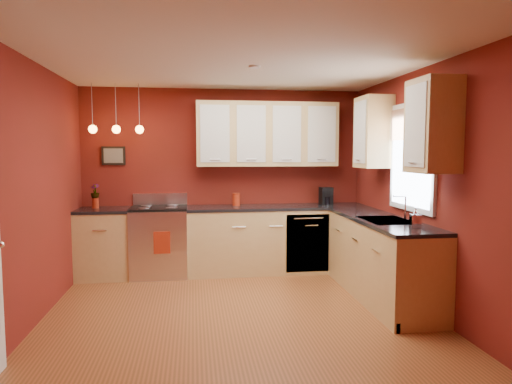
{
  "coord_description": "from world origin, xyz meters",
  "views": [
    {
      "loc": [
        -0.45,
        -4.52,
        1.7
      ],
      "look_at": [
        0.31,
        1.0,
        1.21
      ],
      "focal_mm": 32.0,
      "sensor_mm": 36.0,
      "label": 1
    }
  ],
  "objects": [
    {
      "name": "floor",
      "position": [
        0.0,
        0.0,
        0.0
      ],
      "size": [
        4.2,
        4.2,
        0.0
      ],
      "primitive_type": "plane",
      "color": "#99512C",
      "rests_on": "ground"
    },
    {
      "name": "ceiling",
      "position": [
        0.0,
        0.0,
        2.6
      ],
      "size": [
        4.0,
        4.2,
        0.02
      ],
      "primitive_type": "cube",
      "color": "silver",
      "rests_on": "wall_back"
    },
    {
      "name": "wall_back",
      "position": [
        0.0,
        2.1,
        1.3
      ],
      "size": [
        4.0,
        0.02,
        2.6
      ],
      "primitive_type": "cube",
      "color": "maroon",
      "rests_on": "floor"
    },
    {
      "name": "wall_front",
      "position": [
        0.0,
        -2.1,
        1.3
      ],
      "size": [
        4.0,
        0.02,
        2.6
      ],
      "primitive_type": "cube",
      "color": "maroon",
      "rests_on": "floor"
    },
    {
      "name": "wall_left",
      "position": [
        -2.0,
        0.0,
        1.3
      ],
      "size": [
        0.02,
        4.2,
        2.6
      ],
      "primitive_type": "cube",
      "color": "maroon",
      "rests_on": "floor"
    },
    {
      "name": "wall_right",
      "position": [
        2.0,
        0.0,
        1.3
      ],
      "size": [
        0.02,
        4.2,
        2.6
      ],
      "primitive_type": "cube",
      "color": "maroon",
      "rests_on": "floor"
    },
    {
      "name": "base_cabinets_back_left",
      "position": [
        -1.65,
        1.8,
        0.45
      ],
      "size": [
        0.7,
        0.6,
        0.9
      ],
      "primitive_type": "cube",
      "color": "tan",
      "rests_on": "floor"
    },
    {
      "name": "base_cabinets_back_right",
      "position": [
        0.73,
        1.8,
        0.45
      ],
      "size": [
        2.54,
        0.6,
        0.9
      ],
      "primitive_type": "cube",
      "color": "tan",
      "rests_on": "floor"
    },
    {
      "name": "base_cabinets_right",
      "position": [
        1.7,
        0.45,
        0.45
      ],
      "size": [
        0.6,
        2.1,
        0.9
      ],
      "primitive_type": "cube",
      "color": "tan",
      "rests_on": "floor"
    },
    {
      "name": "counter_back_left",
      "position": [
        -1.65,
        1.8,
        0.92
      ],
      "size": [
        0.7,
        0.62,
        0.04
      ],
      "primitive_type": "cube",
      "color": "black",
      "rests_on": "base_cabinets_back_left"
    },
    {
      "name": "counter_back_right",
      "position": [
        0.73,
        1.8,
        0.92
      ],
      "size": [
        2.54,
        0.62,
        0.04
      ],
      "primitive_type": "cube",
      "color": "black",
      "rests_on": "base_cabinets_back_right"
    },
    {
      "name": "counter_right",
      "position": [
        1.7,
        0.45,
        0.92
      ],
      "size": [
        0.62,
        2.1,
        0.04
      ],
      "primitive_type": "cube",
      "color": "black",
      "rests_on": "base_cabinets_right"
    },
    {
      "name": "gas_range",
      "position": [
        -0.92,
        1.8,
        0.48
      ],
      "size": [
        0.76,
        0.64,
        1.11
      ],
      "color": "silver",
      "rests_on": "floor"
    },
    {
      "name": "dishwasher_front",
      "position": [
        1.1,
        1.51,
        0.45
      ],
      "size": [
        0.6,
        0.02,
        0.8
      ],
      "primitive_type": "cube",
      "color": "silver",
      "rests_on": "base_cabinets_back_right"
    },
    {
      "name": "sink",
      "position": [
        1.7,
        0.3,
        0.92
      ],
      "size": [
        0.5,
        0.7,
        0.33
      ],
      "color": "#98989D",
      "rests_on": "counter_right"
    },
    {
      "name": "window",
      "position": [
        1.97,
        0.3,
        1.69
      ],
      "size": [
        0.06,
        1.02,
        1.22
      ],
      "color": "white",
      "rests_on": "wall_right"
    },
    {
      "name": "upper_cabinets_back",
      "position": [
        0.6,
        1.93,
        1.95
      ],
      "size": [
        2.0,
        0.35,
        0.9
      ],
      "primitive_type": "cube",
      "color": "tan",
      "rests_on": "wall_back"
    },
    {
      "name": "upper_cabinets_right",
      "position": [
        1.82,
        0.32,
        1.95
      ],
      "size": [
        0.35,
        1.95,
        0.9
      ],
      "primitive_type": "cube",
      "color": "tan",
      "rests_on": "wall_right"
    },
    {
      "name": "wall_picture",
      "position": [
        -1.55,
        2.08,
        1.65
      ],
      "size": [
        0.32,
        0.03,
        0.26
      ],
      "primitive_type": "cube",
      "color": "black",
      "rests_on": "wall_back"
    },
    {
      "name": "pendant_lights",
      "position": [
        -1.45,
        1.75,
        2.01
      ],
      "size": [
        0.71,
        0.11,
        0.66
      ],
      "color": "#98989D",
      "rests_on": "ceiling"
    },
    {
      "name": "red_canister",
      "position": [
        0.15,
        1.9,
        1.03
      ],
      "size": [
        0.12,
        0.12,
        0.18
      ],
      "color": "maroon",
      "rests_on": "counter_back_right"
    },
    {
      "name": "red_vase",
      "position": [
        -1.77,
        1.87,
        1.01
      ],
      "size": [
        0.09,
        0.09,
        0.14
      ],
      "primitive_type": "cylinder",
      "color": "maroon",
      "rests_on": "counter_back_left"
    },
    {
      "name": "flowers",
      "position": [
        -1.77,
        1.87,
        1.17
      ],
      "size": [
        0.14,
        0.14,
        0.21
      ],
      "primitive_type": "imported",
      "rotation": [
        0.0,
        0.0,
        -0.23
      ],
      "color": "maroon",
      "rests_on": "red_vase"
    },
    {
      "name": "coffee_maker",
      "position": [
        1.47,
        1.88,
        1.05
      ],
      "size": [
        0.19,
        0.18,
        0.25
      ],
      "rotation": [
        0.0,
        0.0,
        0.11
      ],
      "color": "black",
      "rests_on": "counter_back_right"
    },
    {
      "name": "soap_pump",
      "position": [
        1.75,
        -0.25,
        1.04
      ],
      "size": [
        0.11,
        0.11,
        0.21
      ],
      "primitive_type": "imported",
      "rotation": [
        0.0,
        0.0,
        -0.17
      ],
      "color": "white",
      "rests_on": "counter_right"
    },
    {
      "name": "dish_towel",
      "position": [
        -0.87,
        1.47,
        0.52
      ],
      "size": [
        0.21,
        0.01,
        0.29
      ],
      "primitive_type": "cube",
      "color": "maroon",
      "rests_on": "gas_range"
    }
  ]
}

